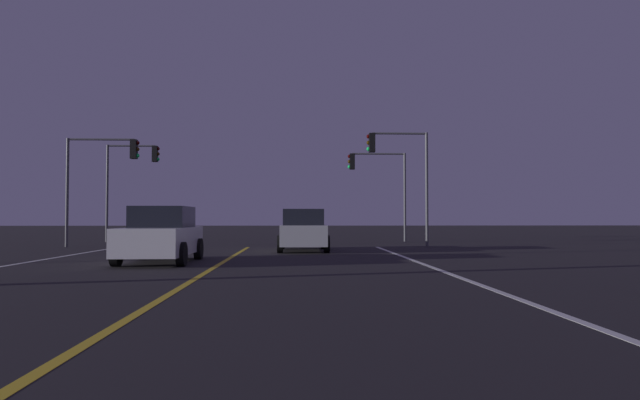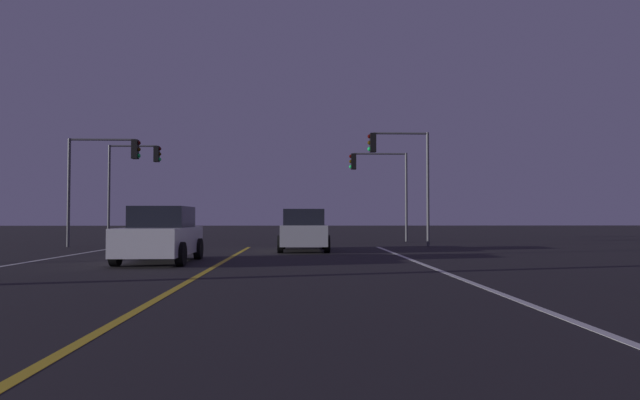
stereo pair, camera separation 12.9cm
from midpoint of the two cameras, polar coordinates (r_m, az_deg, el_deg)
lane_edge_right at (r=9.88m, az=19.85°, el=-9.54°), size 0.16×34.02×0.01m
lane_center_divider at (r=9.48m, az=-16.32°, el=-9.91°), size 0.16×34.02×0.01m
car_oncoming at (r=17.83m, az=-15.53°, el=-3.44°), size 2.02×4.30×1.70m
car_ahead_far at (r=23.13m, az=-1.50°, el=-3.12°), size 2.02×4.30×1.70m
traffic_light_near_right at (r=27.15m, az=8.11°, el=3.84°), size 2.94×0.36×5.41m
traffic_light_near_left at (r=28.23m, az=-20.76°, el=3.26°), size 3.36×0.36×5.05m
traffic_light_far_right at (r=32.51m, az=5.98°, el=2.52°), size 3.35×0.36×5.07m
traffic_light_far_left at (r=33.55m, az=-18.13°, el=2.88°), size 2.97×0.36×5.45m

